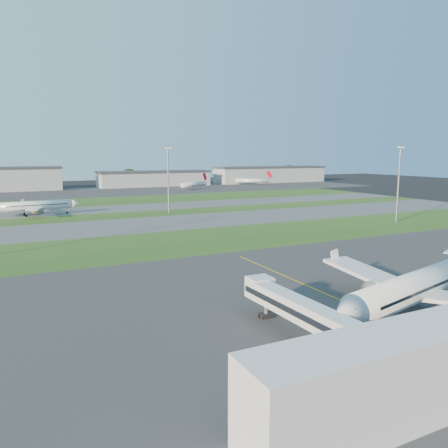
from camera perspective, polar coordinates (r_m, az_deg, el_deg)
ground at (r=72.63m, az=10.11°, el=-9.59°), size 700.00×700.00×0.00m
apron_near at (r=72.63m, az=10.11°, el=-9.59°), size 300.00×70.00×0.01m
grass_strip_a at (r=117.11m, az=-5.13°, el=-2.32°), size 300.00×34.00×0.01m
taxiway_a at (r=147.90m, az=-9.76°, el=-0.02°), size 300.00×32.00×0.01m
grass_strip_b at (r=171.77m, az=-12.15°, el=1.16°), size 300.00×18.00×0.01m
taxiway_b at (r=193.02m, az=-13.76°, el=1.96°), size 300.00×26.00×0.01m
grass_strip_c at (r=225.16m, az=-15.61°, el=2.87°), size 300.00×40.00×0.01m
apron_far at (r=284.10m, az=-17.89°, el=3.99°), size 400.00×80.00×0.01m
yellow_line at (r=75.58m, az=13.20°, el=-8.95°), size 0.25×60.00×0.02m
terminal_fragment at (r=41.75m, az=19.62°, el=-18.72°), size 26.00×6.05×8.00m
jet_bridge at (r=54.27m, az=11.42°, el=-11.69°), size 4.20×26.90×6.20m
airliner_parked at (r=69.25m, az=24.57°, el=-7.24°), size 41.37×34.67×13.13m
airliner_taxiing at (r=180.47m, az=-23.67°, el=2.17°), size 34.13×28.88×10.65m
mini_jet_near at (r=293.59m, az=-3.94°, el=5.20°), size 25.17×16.63×9.48m
mini_jet_far at (r=335.48m, az=3.75°, el=5.69°), size 25.80×15.49×9.48m
light_mast_centre at (r=172.76m, az=-7.30°, el=6.27°), size 3.20×0.70×25.80m
light_mast_east at (r=160.53m, az=21.85°, el=5.48°), size 3.20×0.70×25.80m
hangar_west at (r=310.55m, az=-27.07°, el=5.25°), size 71.40×23.00×15.20m
hangar_east at (r=325.20m, az=-9.08°, el=5.90°), size 81.60×23.00×11.20m
hangar_far_east at (r=367.39m, az=6.07°, el=6.47°), size 96.90×23.00×13.20m
tree_mid_west at (r=322.30m, az=-22.57°, el=5.33°), size 9.90×9.90×10.80m
tree_mid_east at (r=334.56m, az=-12.27°, el=6.09°), size 11.55×11.55×12.60m
tree_east at (r=358.44m, az=-0.41°, el=6.38°), size 10.45×10.45×11.40m
tree_far_east at (r=397.24m, az=8.52°, el=6.74°), size 12.65×12.65×13.80m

